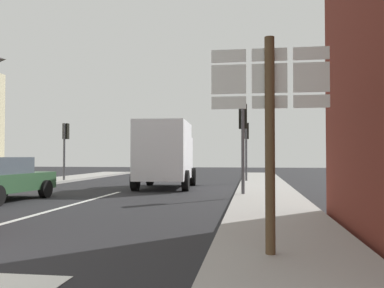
{
  "coord_description": "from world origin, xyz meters",
  "views": [
    {
      "loc": [
        5.49,
        -4.92,
        1.51
      ],
      "look_at": [
        3.18,
        11.14,
        1.97
      ],
      "focal_mm": 39.29,
      "sensor_mm": 36.0,
      "label": 1
    }
  ],
  "objects_px": {
    "route_sign_post": "(270,121)",
    "traffic_light_far_right": "(246,138)",
    "delivery_truck": "(166,153)",
    "traffic_light_near_right": "(243,128)",
    "traffic_light_far_left": "(65,139)"
  },
  "relations": [
    {
      "from": "route_sign_post",
      "to": "traffic_light_near_right",
      "type": "height_order",
      "value": "traffic_light_near_right"
    },
    {
      "from": "delivery_truck",
      "to": "traffic_light_near_right",
      "type": "height_order",
      "value": "traffic_light_near_right"
    },
    {
      "from": "route_sign_post",
      "to": "traffic_light_far_left",
      "type": "relative_size",
      "value": 0.95
    },
    {
      "from": "delivery_truck",
      "to": "traffic_light_far_left",
      "type": "bearing_deg",
      "value": 151.47
    },
    {
      "from": "delivery_truck",
      "to": "route_sign_post",
      "type": "distance_m",
      "value": 13.88
    },
    {
      "from": "delivery_truck",
      "to": "traffic_light_near_right",
      "type": "relative_size",
      "value": 1.5
    },
    {
      "from": "traffic_light_far_left",
      "to": "traffic_light_far_right",
      "type": "bearing_deg",
      "value": 4.73
    },
    {
      "from": "route_sign_post",
      "to": "traffic_light_far_left",
      "type": "height_order",
      "value": "traffic_light_far_left"
    },
    {
      "from": "delivery_truck",
      "to": "traffic_light_far_left",
      "type": "height_order",
      "value": "traffic_light_far_left"
    },
    {
      "from": "route_sign_post",
      "to": "traffic_light_far_right",
      "type": "bearing_deg",
      "value": 91.89
    },
    {
      "from": "traffic_light_far_right",
      "to": "traffic_light_near_right",
      "type": "bearing_deg",
      "value": -90.0
    },
    {
      "from": "route_sign_post",
      "to": "traffic_light_far_right",
      "type": "xyz_separation_m",
      "value": [
        -0.58,
        17.67,
        0.48
      ]
    },
    {
      "from": "traffic_light_far_right",
      "to": "traffic_light_near_right",
      "type": "distance_m",
      "value": 8.23
    },
    {
      "from": "delivery_truck",
      "to": "route_sign_post",
      "type": "relative_size",
      "value": 1.6
    },
    {
      "from": "route_sign_post",
      "to": "traffic_light_near_right",
      "type": "xyz_separation_m",
      "value": [
        -0.58,
        9.43,
        0.52
      ]
    }
  ]
}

